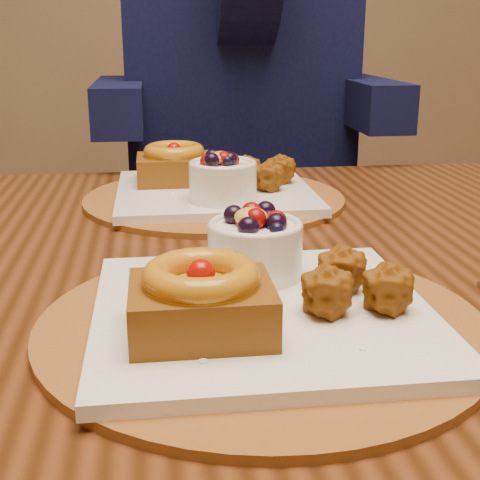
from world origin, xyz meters
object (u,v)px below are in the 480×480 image
dining_table (232,309)px  place_setting_far (212,185)px  diner (238,28)px  chair_far (268,263)px  place_setting_near (258,299)px

dining_table → place_setting_far: bearing=90.8°
place_setting_far → diner: 0.53m
diner → chair_far: bearing=52.4°
diner → place_setting_far: bearing=-94.2°
place_setting_far → chair_far: place_setting_far is taller
dining_table → place_setting_far: size_ratio=4.21×
place_setting_near → diner: diner is taller
chair_far → place_setting_far: bearing=-116.9°
diner → place_setting_near: bearing=-88.7°
place_setting_far → diner: bearing=78.3°
dining_table → chair_far: chair_far is taller
dining_table → place_setting_far: place_setting_far is taller
dining_table → chair_far: 0.83m
place_setting_near → diner: 0.94m
dining_table → place_setting_near: (-0.00, -0.22, 0.10)m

